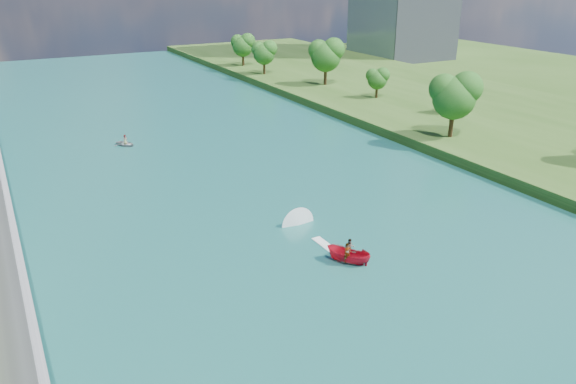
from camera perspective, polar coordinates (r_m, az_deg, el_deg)
ground at (r=48.69m, az=5.81°, el=-7.84°), size 260.00×260.00×0.00m
river_water at (r=64.46m, az=-4.13°, el=-0.06°), size 55.00×240.00×0.10m
berm_east at (r=94.78m, az=24.35°, el=5.66°), size 44.00×240.00×1.50m
trees_east at (r=89.28m, az=16.25°, el=9.58°), size 16.90×139.99×10.98m
motorboat at (r=50.50m, az=5.09°, el=-5.69°), size 3.60×18.82×2.12m
raft at (r=84.65m, az=-16.18°, el=4.80°), size 3.64×4.00×1.60m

